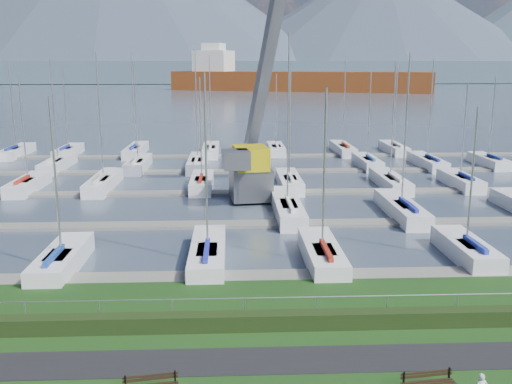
{
  "coord_description": "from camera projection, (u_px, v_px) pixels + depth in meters",
  "views": [
    {
      "loc": [
        -1.52,
        -22.07,
        10.71
      ],
      "look_at": [
        0.0,
        12.0,
        3.0
      ],
      "focal_mm": 40.0,
      "sensor_mm": 36.0,
      "label": 1
    }
  ],
  "objects": [
    {
      "name": "docks",
      "position": [
        249.0,
        193.0,
        49.32
      ],
      "size": [
        90.0,
        41.6,
        0.25
      ],
      "color": "#65625E",
      "rests_on": "water"
    },
    {
      "name": "cargo_ship_mid",
      "position": [
        288.0,
        82.0,
        233.14
      ],
      "size": [
        105.75,
        52.61,
        21.5
      ],
      "rotation": [
        0.0,
        0.0,
        -0.34
      ],
      "color": "brown",
      "rests_on": "water"
    },
    {
      "name": "mountains",
      "position": [
        242.0,
        12.0,
        408.25
      ],
      "size": [
        1190.0,
        360.0,
        115.0
      ],
      "color": "#424F60",
      "rests_on": "water"
    },
    {
      "name": "foothill",
      "position": [
        233.0,
        71.0,
        344.18
      ],
      "size": [
        900.0,
        80.0,
        12.0
      ],
      "primitive_type": "cube",
      "color": "#485B69",
      "rests_on": "water"
    },
    {
      "name": "crane",
      "position": [
        256.0,
        131.0,
        46.59
      ],
      "size": [
        6.29,
        13.22,
        22.35
      ],
      "rotation": [
        0.0,
        0.0,
        0.13
      ],
      "color": "#585A60",
      "rests_on": "water"
    },
    {
      "name": "hedge",
      "position": [
        269.0,
        321.0,
        23.46
      ],
      "size": [
        80.0,
        0.7,
        0.7
      ],
      "primitive_type": "cube",
      "color": "black",
      "rests_on": "grass"
    },
    {
      "name": "water",
      "position": [
        233.0,
        87.0,
        277.38
      ],
      "size": [
        800.0,
        540.0,
        0.2
      ],
      "primitive_type": "cube",
      "color": "#3E4B5B"
    },
    {
      "name": "sailboat_fleet",
      "position": [
        220.0,
        125.0,
        51.33
      ],
      "size": [
        75.11,
        49.25,
        13.42
      ],
      "color": "#1B2198",
      "rests_on": "water"
    },
    {
      "name": "fence",
      "position": [
        269.0,
        298.0,
        23.67
      ],
      "size": [
        80.0,
        0.04,
        0.04
      ],
      "primitive_type": "cylinder",
      "rotation": [
        0.0,
        1.57,
        0.0
      ],
      "color": "#92969A",
      "rests_on": "grass"
    },
    {
      "name": "bench_right",
      "position": [
        428.0,
        384.0,
        18.74
      ],
      "size": [
        1.84,
        0.64,
        0.85
      ],
      "rotation": [
        0.0,
        0.0,
        0.13
      ],
      "color": "black",
      "rests_on": "grass"
    },
    {
      "name": "path",
      "position": [
        274.0,
        360.0,
        21.01
      ],
      "size": [
        160.0,
        2.0,
        0.04
      ],
      "primitive_type": "cube",
      "color": "black",
      "rests_on": "grass"
    }
  ]
}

